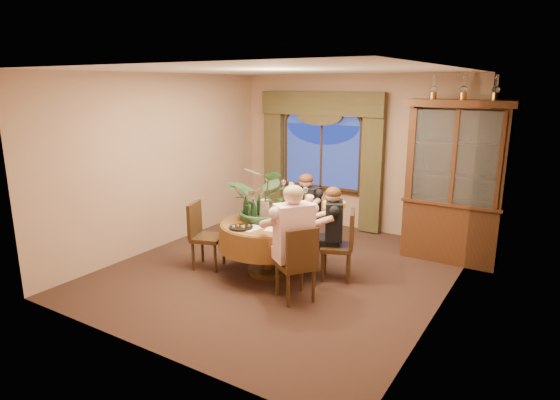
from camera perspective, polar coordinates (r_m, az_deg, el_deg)
The scene contains 36 objects.
floor at distance 6.87m, azimuth 0.05°, elevation -8.52°, with size 5.00×5.00×0.00m, color black.
wall_back at distance 8.66m, azimuth 8.86°, elevation 5.66°, with size 4.50×4.50×0.00m, color #A37C61.
wall_right at distance 5.64m, azimuth 19.87°, elevation 0.54°, with size 5.00×5.00×0.00m, color #A37C61.
ceiling at distance 6.35m, azimuth 0.06°, elevation 15.52°, with size 5.00×5.00×0.00m, color white.
window at distance 8.86m, azimuth 5.08°, elevation 5.30°, with size 1.62×0.10×1.32m, color navy, non-canonical shape.
arched_transom at distance 8.78m, azimuth 5.19°, elevation 10.34°, with size 1.60×0.06×0.44m, color navy, non-canonical shape.
drapery_left at distance 9.34m, azimuth -0.73°, elevation 5.06°, with size 0.38×0.14×2.32m, color #3E371C.
drapery_right at distance 8.43m, azimuth 11.17°, elevation 3.81°, with size 0.38×0.14×2.32m, color #3E371C.
swag_valance at distance 8.70m, azimuth 4.98°, elevation 11.63°, with size 2.45×0.16×0.42m, color #3E371C, non-canonical shape.
dining_table at distance 6.65m, azimuth -1.47°, elevation -5.86°, with size 1.41×1.41×0.75m, color maroon.
china_cabinet at distance 7.41m, azimuth 20.56°, elevation 2.01°, with size 1.49×0.58×2.41m, color #3C1E10.
oil_lamp_left at distance 7.36m, azimuth 18.23°, elevation 12.94°, with size 0.11×0.11×0.34m, color #A5722D, non-canonical shape.
oil_lamp_center at distance 7.27m, azimuth 21.51°, elevation 12.67°, with size 0.11×0.11×0.34m, color #A5722D, non-canonical shape.
oil_lamp_right at distance 7.20m, azimuth 24.86°, elevation 12.35°, with size 0.11×0.11×0.34m, color #A5722D, non-canonical shape.
chair_right at distance 5.83m, azimuth 1.86°, elevation -7.65°, with size 0.42×0.42×0.96m, color black.
chair_back_right at distance 6.48m, azimuth 6.92°, elevation -5.50°, with size 0.42×0.42×0.96m, color black.
chair_back at distance 7.33m, azimuth 2.30°, elevation -3.09°, with size 0.42×0.42×0.96m, color black.
chair_front_left at distance 6.89m, azimuth -8.78°, elevation -4.36°, with size 0.42×0.42×0.96m, color black.
person_pink at distance 5.76m, azimuth 1.70°, elevation -5.29°, with size 0.52×0.48×1.46m, color beige, non-canonical shape.
person_back at distance 7.29m, azimuth 3.22°, elevation -1.79°, with size 0.47×0.43×1.30m, color black, non-canonical shape.
person_scarf at distance 6.51m, azimuth 6.55°, elevation -3.90°, with size 0.46×0.42×1.28m, color black, non-canonical shape.
stoneware_vase at distance 6.61m, azimuth -1.88°, elevation -1.21°, with size 0.16×0.16×0.30m, color #987964, non-canonical shape.
centerpiece_plant at distance 6.56m, azimuth -1.67°, elevation 3.28°, with size 1.07×1.19×0.92m, color #325432.
olive_bowl at distance 6.49m, azimuth -1.55°, elevation -2.64°, with size 0.16×0.16×0.05m, color #4A5428.
cheese_platter at distance 6.28m, azimuth -4.78°, elevation -3.36°, with size 0.32×0.32×0.02m, color black.
wine_bottle_0 at distance 6.76m, azimuth -2.53°, elevation -0.72°, with size 0.07×0.07×0.33m, color black.
wine_bottle_1 at distance 6.78m, azimuth -3.95°, elevation -0.69°, with size 0.07×0.07×0.33m, color tan.
wine_bottle_2 at distance 6.67m, azimuth -4.20°, elevation -0.96°, with size 0.07×0.07×0.33m, color black.
wine_bottle_3 at distance 6.51m, azimuth -3.25°, elevation -1.31°, with size 0.07×0.07×0.33m, color black.
wine_bottle_4 at distance 6.65m, azimuth -3.27°, elevation -0.98°, with size 0.07×0.07×0.33m, color tan.
tasting_paper_0 at distance 6.25m, azimuth -0.69°, elevation -3.47°, with size 0.21×0.30×0.00m, color white.
tasting_paper_1 at distance 6.53m, azimuth 2.09°, elevation -2.72°, with size 0.21×0.30×0.00m, color white.
tasting_paper_2 at distance 6.27m, azimuth -3.44°, elevation -3.45°, with size 0.21×0.30×0.00m, color white.
wine_glass_person_pink at distance 6.09m, azimuth 0.10°, elevation -3.12°, with size 0.07×0.07×0.18m, color silver, non-canonical shape.
wine_glass_person_back at distance 6.86m, azimuth 0.96°, elevation -1.14°, with size 0.07×0.07×0.18m, color silver, non-canonical shape.
wine_glass_person_scarf at distance 6.46m, azimuth 2.62°, elevation -2.12°, with size 0.07×0.07×0.18m, color silver, non-canonical shape.
Camera 1 is at (3.35, -5.39, 2.63)m, focal length 30.00 mm.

